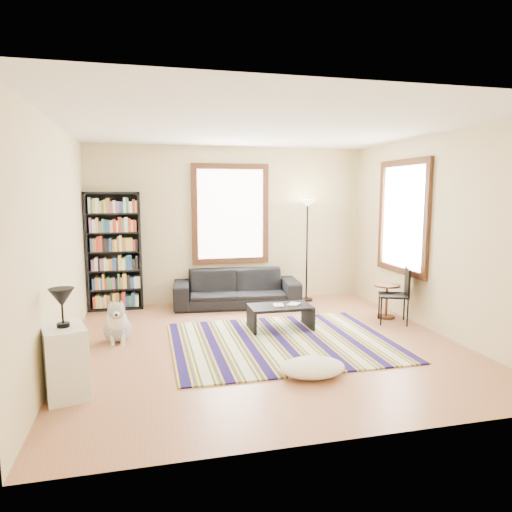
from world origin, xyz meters
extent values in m
cube|color=#A16849|center=(0.00, 0.00, -0.05)|extent=(5.00, 5.00, 0.10)
cube|color=white|center=(0.00, 0.00, 2.85)|extent=(5.00, 5.00, 0.10)
cube|color=beige|center=(0.00, 2.55, 1.40)|extent=(5.00, 0.10, 2.80)
cube|color=beige|center=(0.00, -2.55, 1.40)|extent=(5.00, 0.10, 2.80)
cube|color=beige|center=(-2.55, 0.00, 1.40)|extent=(0.10, 5.00, 2.80)
cube|color=beige|center=(2.55, 0.00, 1.40)|extent=(0.10, 5.00, 2.80)
cube|color=white|center=(0.00, 2.47, 1.60)|extent=(1.20, 0.06, 1.60)
cube|color=white|center=(2.47, 0.80, 1.60)|extent=(0.06, 1.20, 1.60)
cube|color=#160D45|center=(0.23, -0.05, 0.01)|extent=(2.92, 2.34, 0.02)
imported|color=black|center=(0.02, 2.05, 0.32)|extent=(2.25, 1.06, 0.64)
cube|color=black|center=(-2.03, 2.32, 1.00)|extent=(0.90, 0.30, 2.00)
cube|color=black|center=(0.37, 0.51, 0.18)|extent=(0.99, 0.68, 0.36)
imported|color=beige|center=(0.27, 0.51, 0.37)|extent=(0.17, 0.21, 0.02)
imported|color=beige|center=(0.52, 0.56, 0.37)|extent=(0.24, 0.25, 0.02)
ellipsoid|color=beige|center=(0.23, -1.19, 0.09)|extent=(0.83, 0.70, 0.18)
cylinder|color=#422510|center=(2.20, 0.73, 0.27)|extent=(0.50, 0.50, 0.54)
cube|color=black|center=(2.15, 0.45, 0.43)|extent=(0.55, 0.53, 0.86)
cube|color=white|center=(-2.30, -1.11, 0.35)|extent=(0.50, 0.58, 0.70)
camera|label=1|loc=(-1.49, -5.68, 1.98)|focal=32.00mm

